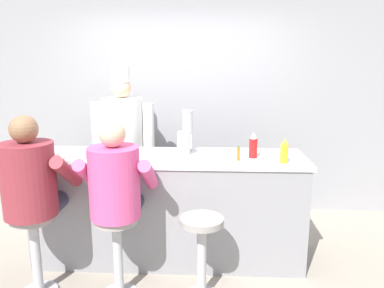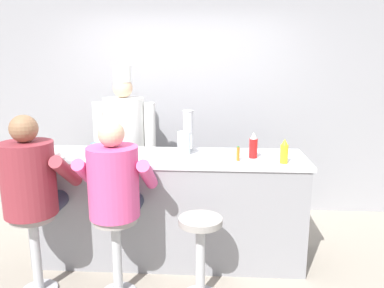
{
  "view_description": "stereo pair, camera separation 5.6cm",
  "coord_description": "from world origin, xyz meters",
  "px_view_note": "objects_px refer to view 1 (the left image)",
  "views": [
    {
      "loc": [
        0.38,
        -3.0,
        1.87
      ],
      "look_at": [
        0.22,
        0.32,
        1.14
      ],
      "focal_mm": 35.0,
      "sensor_mm": 36.0,
      "label": 1
    },
    {
      "loc": [
        0.43,
        -3.0,
        1.87
      ],
      "look_at": [
        0.22,
        0.32,
        1.14
      ],
      "focal_mm": 35.0,
      "sensor_mm": 36.0,
      "label": 2
    }
  ],
  "objects_px": {
    "breakfast_plate": "(128,160)",
    "cup_stack_steel": "(188,130)",
    "mustard_bottle_yellow": "(284,151)",
    "diner_seated_pink": "(116,188)",
    "empty_stool_round": "(202,245)",
    "cereal_bowl": "(80,155)",
    "coffee_mug_white": "(56,157)",
    "coffee_mug_blue": "(96,148)",
    "cook_in_whites_near": "(123,140)",
    "water_pitcher_clear": "(184,143)",
    "hot_sauce_bottle_orange": "(238,154)",
    "ketchup_bottle_red": "(253,146)",
    "diner_seated_maroon": "(31,184)"
  },
  "relations": [
    {
      "from": "ketchup_bottle_red",
      "to": "coffee_mug_blue",
      "type": "distance_m",
      "value": 1.48
    },
    {
      "from": "ketchup_bottle_red",
      "to": "cook_in_whites_near",
      "type": "height_order",
      "value": "cook_in_whites_near"
    },
    {
      "from": "water_pitcher_clear",
      "to": "cup_stack_steel",
      "type": "distance_m",
      "value": 0.2
    },
    {
      "from": "coffee_mug_blue",
      "to": "cook_in_whites_near",
      "type": "bearing_deg",
      "value": 81.99
    },
    {
      "from": "mustard_bottle_yellow",
      "to": "breakfast_plate",
      "type": "distance_m",
      "value": 1.36
    },
    {
      "from": "breakfast_plate",
      "to": "diner_seated_maroon",
      "type": "relative_size",
      "value": 0.16
    },
    {
      "from": "ketchup_bottle_red",
      "to": "diner_seated_pink",
      "type": "relative_size",
      "value": 0.16
    },
    {
      "from": "hot_sauce_bottle_orange",
      "to": "coffee_mug_white",
      "type": "xyz_separation_m",
      "value": [
        -1.59,
        -0.11,
        -0.02
      ]
    },
    {
      "from": "mustard_bottle_yellow",
      "to": "water_pitcher_clear",
      "type": "bearing_deg",
      "value": 163.78
    },
    {
      "from": "mustard_bottle_yellow",
      "to": "coffee_mug_blue",
      "type": "distance_m",
      "value": 1.74
    },
    {
      "from": "diner_seated_pink",
      "to": "empty_stool_round",
      "type": "relative_size",
      "value": 2.1
    },
    {
      "from": "cereal_bowl",
      "to": "coffee_mug_blue",
      "type": "bearing_deg",
      "value": 64.58
    },
    {
      "from": "ketchup_bottle_red",
      "to": "diner_seated_maroon",
      "type": "relative_size",
      "value": 0.16
    },
    {
      "from": "coffee_mug_blue",
      "to": "cup_stack_steel",
      "type": "distance_m",
      "value": 0.9
    },
    {
      "from": "hot_sauce_bottle_orange",
      "to": "cup_stack_steel",
      "type": "bearing_deg",
      "value": 141.53
    },
    {
      "from": "hot_sauce_bottle_orange",
      "to": "coffee_mug_blue",
      "type": "relative_size",
      "value": 0.92
    },
    {
      "from": "diner_seated_pink",
      "to": "cereal_bowl",
      "type": "bearing_deg",
      "value": 131.64
    },
    {
      "from": "coffee_mug_white",
      "to": "cook_in_whites_near",
      "type": "bearing_deg",
      "value": 71.09
    },
    {
      "from": "mustard_bottle_yellow",
      "to": "cook_in_whites_near",
      "type": "distance_m",
      "value": 1.9
    },
    {
      "from": "breakfast_plate",
      "to": "cup_stack_steel",
      "type": "height_order",
      "value": "cup_stack_steel"
    },
    {
      "from": "coffee_mug_blue",
      "to": "cereal_bowl",
      "type": "bearing_deg",
      "value": -115.42
    },
    {
      "from": "hot_sauce_bottle_orange",
      "to": "diner_seated_pink",
      "type": "xyz_separation_m",
      "value": [
        -0.98,
        -0.47,
        -0.17
      ]
    },
    {
      "from": "empty_stool_round",
      "to": "cook_in_whites_near",
      "type": "xyz_separation_m",
      "value": [
        -0.93,
        1.42,
        0.54
      ]
    },
    {
      "from": "coffee_mug_white",
      "to": "diner_seated_maroon",
      "type": "bearing_deg",
      "value": -99.91
    },
    {
      "from": "hot_sauce_bottle_orange",
      "to": "diner_seated_maroon",
      "type": "xyz_separation_m",
      "value": [
        -1.65,
        -0.47,
        -0.15
      ]
    },
    {
      "from": "hot_sauce_bottle_orange",
      "to": "breakfast_plate",
      "type": "height_order",
      "value": "hot_sauce_bottle_orange"
    },
    {
      "from": "cook_in_whites_near",
      "to": "mustard_bottle_yellow",
      "type": "bearing_deg",
      "value": -31.07
    },
    {
      "from": "water_pitcher_clear",
      "to": "empty_stool_round",
      "type": "distance_m",
      "value": 0.99
    },
    {
      "from": "breakfast_plate",
      "to": "diner_seated_pink",
      "type": "bearing_deg",
      "value": -91.79
    },
    {
      "from": "coffee_mug_white",
      "to": "empty_stool_round",
      "type": "distance_m",
      "value": 1.47
    },
    {
      "from": "breakfast_plate",
      "to": "coffee_mug_blue",
      "type": "relative_size",
      "value": 1.75
    },
    {
      "from": "mustard_bottle_yellow",
      "to": "diner_seated_maroon",
      "type": "distance_m",
      "value": 2.09
    },
    {
      "from": "hot_sauce_bottle_orange",
      "to": "water_pitcher_clear",
      "type": "relative_size",
      "value": 0.59
    },
    {
      "from": "cook_in_whites_near",
      "to": "ketchup_bottle_red",
      "type": "bearing_deg",
      "value": -30.5
    },
    {
      "from": "coffee_mug_white",
      "to": "breakfast_plate",
      "type": "bearing_deg",
      "value": 2.46
    },
    {
      "from": "cereal_bowl",
      "to": "empty_stool_round",
      "type": "bearing_deg",
      "value": -25.46
    },
    {
      "from": "coffee_mug_blue",
      "to": "coffee_mug_white",
      "type": "bearing_deg",
      "value": -128.74
    },
    {
      "from": "cup_stack_steel",
      "to": "diner_seated_pink",
      "type": "bearing_deg",
      "value": -121.23
    },
    {
      "from": "cup_stack_steel",
      "to": "cook_in_whites_near",
      "type": "height_order",
      "value": "cook_in_whites_near"
    },
    {
      "from": "coffee_mug_blue",
      "to": "empty_stool_round",
      "type": "bearing_deg",
      "value": -34.62
    },
    {
      "from": "water_pitcher_clear",
      "to": "coffee_mug_blue",
      "type": "distance_m",
      "value": 0.84
    },
    {
      "from": "hot_sauce_bottle_orange",
      "to": "empty_stool_round",
      "type": "bearing_deg",
      "value": -121.28
    },
    {
      "from": "breakfast_plate",
      "to": "cereal_bowl",
      "type": "distance_m",
      "value": 0.47
    },
    {
      "from": "ketchup_bottle_red",
      "to": "cup_stack_steel",
      "type": "xyz_separation_m",
      "value": [
        -0.61,
        0.26,
        0.09
      ]
    },
    {
      "from": "empty_stool_round",
      "to": "cereal_bowl",
      "type": "bearing_deg",
      "value": 154.54
    },
    {
      "from": "coffee_mug_white",
      "to": "cup_stack_steel",
      "type": "bearing_deg",
      "value": 23.26
    },
    {
      "from": "mustard_bottle_yellow",
      "to": "diner_seated_pink",
      "type": "relative_size",
      "value": 0.15
    },
    {
      "from": "diner_seated_pink",
      "to": "cook_in_whites_near",
      "type": "height_order",
      "value": "cook_in_whites_near"
    },
    {
      "from": "breakfast_plate",
      "to": "cook_in_whites_near",
      "type": "bearing_deg",
      "value": 104.96
    },
    {
      "from": "water_pitcher_clear",
      "to": "coffee_mug_white",
      "type": "distance_m",
      "value": 1.14
    }
  ]
}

